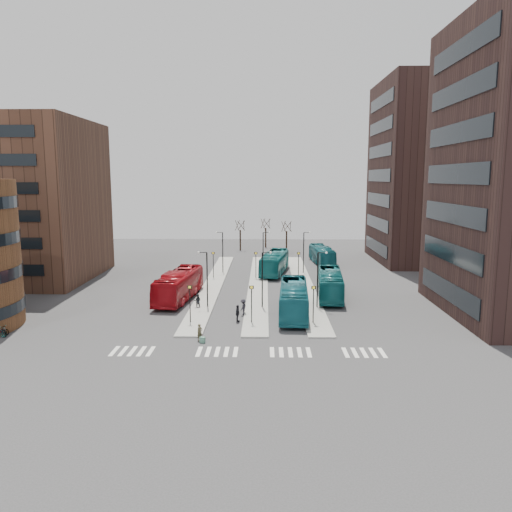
{
  "coord_description": "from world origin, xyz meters",
  "views": [
    {
      "loc": [
        2.91,
        -35.1,
        14.12
      ],
      "look_at": [
        1.83,
        22.89,
        5.0
      ],
      "focal_mm": 35.0,
      "sensor_mm": 36.0,
      "label": 1
    }
  ],
  "objects_px": {
    "suitcase": "(202,340)",
    "red_bus": "(179,285)",
    "commuter_b": "(238,313)",
    "commuter_c": "(243,307)",
    "teal_bus_b": "(275,263)",
    "bicycle_mid": "(2,330)",
    "teal_bus_c": "(330,284)",
    "teal_bus_d": "(322,255)",
    "traveller": "(200,332)",
    "teal_bus_a": "(294,299)",
    "commuter_a": "(198,301)"
  },
  "relations": [
    {
      "from": "teal_bus_a",
      "to": "commuter_a",
      "type": "height_order",
      "value": "teal_bus_a"
    },
    {
      "from": "traveller",
      "to": "red_bus",
      "type": "bearing_deg",
      "value": 64.0
    },
    {
      "from": "commuter_a",
      "to": "bicycle_mid",
      "type": "height_order",
      "value": "commuter_a"
    },
    {
      "from": "traveller",
      "to": "teal_bus_a",
      "type": "bearing_deg",
      "value": 2.33
    },
    {
      "from": "teal_bus_b",
      "to": "commuter_b",
      "type": "xyz_separation_m",
      "value": [
        -4.11,
        -25.36,
        -0.78
      ]
    },
    {
      "from": "teal_bus_c",
      "to": "traveller",
      "type": "xyz_separation_m",
      "value": [
        -13.45,
        -16.34,
        -0.86
      ]
    },
    {
      "from": "teal_bus_c",
      "to": "traveller",
      "type": "distance_m",
      "value": 21.18
    },
    {
      "from": "traveller",
      "to": "commuter_c",
      "type": "xyz_separation_m",
      "value": [
        3.43,
        8.37,
        0.08
      ]
    },
    {
      "from": "commuter_a",
      "to": "commuter_b",
      "type": "relative_size",
      "value": 0.93
    },
    {
      "from": "commuter_b",
      "to": "bicycle_mid",
      "type": "xyz_separation_m",
      "value": [
        -21.2,
        -4.57,
        -0.4
      ]
    },
    {
      "from": "suitcase",
      "to": "teal_bus_a",
      "type": "relative_size",
      "value": 0.04
    },
    {
      "from": "commuter_a",
      "to": "commuter_c",
      "type": "bearing_deg",
      "value": 152.32
    },
    {
      "from": "teal_bus_c",
      "to": "commuter_c",
      "type": "relative_size",
      "value": 6.96
    },
    {
      "from": "red_bus",
      "to": "commuter_b",
      "type": "relative_size",
      "value": 7.18
    },
    {
      "from": "commuter_b",
      "to": "bicycle_mid",
      "type": "bearing_deg",
      "value": 113.9
    },
    {
      "from": "suitcase",
      "to": "red_bus",
      "type": "height_order",
      "value": "red_bus"
    },
    {
      "from": "suitcase",
      "to": "commuter_b",
      "type": "height_order",
      "value": "commuter_b"
    },
    {
      "from": "red_bus",
      "to": "commuter_c",
      "type": "relative_size",
      "value": 7.36
    },
    {
      "from": "teal_bus_d",
      "to": "commuter_c",
      "type": "height_order",
      "value": "teal_bus_d"
    },
    {
      "from": "commuter_b",
      "to": "commuter_c",
      "type": "relative_size",
      "value": 1.03
    },
    {
      "from": "teal_bus_b",
      "to": "teal_bus_c",
      "type": "xyz_separation_m",
      "value": [
        6.35,
        -14.84,
        -0.02
      ]
    },
    {
      "from": "teal_bus_b",
      "to": "red_bus",
      "type": "bearing_deg",
      "value": -115.31
    },
    {
      "from": "teal_bus_a",
      "to": "teal_bus_c",
      "type": "relative_size",
      "value": 1.03
    },
    {
      "from": "traveller",
      "to": "commuter_a",
      "type": "bearing_deg",
      "value": 56.35
    },
    {
      "from": "suitcase",
      "to": "teal_bus_c",
      "type": "relative_size",
      "value": 0.04
    },
    {
      "from": "teal_bus_a",
      "to": "commuter_c",
      "type": "relative_size",
      "value": 7.17
    },
    {
      "from": "red_bus",
      "to": "suitcase",
      "type": "bearing_deg",
      "value": -66.67
    },
    {
      "from": "commuter_c",
      "to": "red_bus",
      "type": "bearing_deg",
      "value": -109.74
    },
    {
      "from": "teal_bus_a",
      "to": "teal_bus_d",
      "type": "relative_size",
      "value": 1.12
    },
    {
      "from": "teal_bus_c",
      "to": "teal_bus_d",
      "type": "xyz_separation_m",
      "value": [
        1.64,
        23.45,
        -0.13
      ]
    },
    {
      "from": "teal_bus_a",
      "to": "teal_bus_d",
      "type": "height_order",
      "value": "teal_bus_a"
    },
    {
      "from": "suitcase",
      "to": "bicycle_mid",
      "type": "distance_m",
      "value": 18.6
    },
    {
      "from": "teal_bus_b",
      "to": "traveller",
      "type": "height_order",
      "value": "teal_bus_b"
    },
    {
      "from": "suitcase",
      "to": "commuter_b",
      "type": "relative_size",
      "value": 0.3
    },
    {
      "from": "commuter_c",
      "to": "teal_bus_b",
      "type": "bearing_deg",
      "value": -168.96
    },
    {
      "from": "commuter_b",
      "to": "teal_bus_d",
      "type": "bearing_deg",
      "value": -7.87
    },
    {
      "from": "traveller",
      "to": "bicycle_mid",
      "type": "distance_m",
      "value": 18.25
    },
    {
      "from": "teal_bus_b",
      "to": "bicycle_mid",
      "type": "bearing_deg",
      "value": -120.36
    },
    {
      "from": "teal_bus_c",
      "to": "suitcase",
      "type": "bearing_deg",
      "value": -122.46
    },
    {
      "from": "bicycle_mid",
      "to": "teal_bus_c",
      "type": "bearing_deg",
      "value": -54.52
    },
    {
      "from": "suitcase",
      "to": "red_bus",
      "type": "distance_m",
      "value": 16.23
    },
    {
      "from": "teal_bus_a",
      "to": "teal_bus_b",
      "type": "xyz_separation_m",
      "value": [
        -1.57,
        22.6,
        -0.03
      ]
    },
    {
      "from": "red_bus",
      "to": "traveller",
      "type": "height_order",
      "value": "red_bus"
    },
    {
      "from": "suitcase",
      "to": "commuter_c",
      "type": "relative_size",
      "value": 0.31
    },
    {
      "from": "teal_bus_a",
      "to": "teal_bus_d",
      "type": "distance_m",
      "value": 31.86
    },
    {
      "from": "teal_bus_d",
      "to": "bicycle_mid",
      "type": "bearing_deg",
      "value": -136.3
    },
    {
      "from": "teal_bus_a",
      "to": "commuter_b",
      "type": "bearing_deg",
      "value": -151.07
    },
    {
      "from": "teal_bus_d",
      "to": "traveller",
      "type": "distance_m",
      "value": 42.56
    },
    {
      "from": "suitcase",
      "to": "red_bus",
      "type": "bearing_deg",
      "value": 128.75
    },
    {
      "from": "suitcase",
      "to": "teal_bus_b",
      "type": "relative_size",
      "value": 0.04
    }
  ]
}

